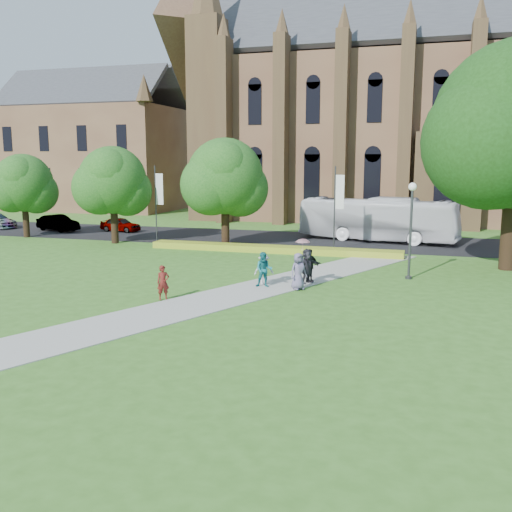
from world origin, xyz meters
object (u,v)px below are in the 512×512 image
(streetlamp, at_px, (411,219))
(car_0, at_px, (120,224))
(tour_coach, at_px, (377,219))
(car_1, at_px, (58,223))
(pedestrian_0, at_px, (163,282))

(streetlamp, relative_size, car_0, 1.38)
(tour_coach, xyz_separation_m, car_1, (-28.53, -1.73, -1.02))
(tour_coach, bearing_deg, streetlamp, -156.06)
(car_0, xyz_separation_m, pedestrian_0, (15.04, -22.24, 0.17))
(car_1, bearing_deg, car_0, -60.61)
(tour_coach, distance_m, pedestrian_0, 24.07)
(tour_coach, relative_size, pedestrian_0, 7.86)
(streetlamp, height_order, tour_coach, streetlamp)
(car_0, bearing_deg, tour_coach, -79.92)
(car_0, distance_m, pedestrian_0, 26.85)
(streetlamp, xyz_separation_m, car_0, (-25.77, 14.00, -2.63))
(streetlamp, xyz_separation_m, car_1, (-31.48, 12.79, -2.55))
(streetlamp, relative_size, car_1, 1.18)
(streetlamp, distance_m, pedestrian_0, 13.75)
(streetlamp, height_order, pedestrian_0, streetlamp)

